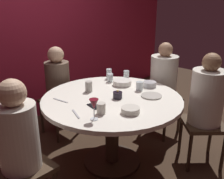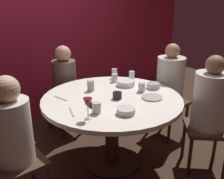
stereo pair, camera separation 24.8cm
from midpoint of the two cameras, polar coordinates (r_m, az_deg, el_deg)
ground_plane at (r=2.88m, az=2.57°, el=-15.86°), size 8.00×8.00×0.00m
back_wall at (r=3.72m, az=-14.86°, el=13.45°), size 6.00×0.10×2.60m
dining_table at (r=2.57m, az=2.77°, el=-4.86°), size 1.38×1.38×0.75m
seated_diner_left at (r=2.05m, az=-18.18°, el=-9.15°), size 0.40×0.40×1.17m
seated_diner_back at (r=3.23m, az=-8.42°, el=2.11°), size 0.40×0.40×1.13m
seated_diner_right at (r=3.18m, az=15.05°, el=1.77°), size 0.40×0.40×1.18m
seated_diner_front_right at (r=2.66m, az=23.59°, el=-2.73°), size 0.57×0.57×1.19m
candle_holder at (r=2.47m, az=4.06°, el=-1.37°), size 0.09×0.09×0.09m
wine_glass at (r=2.03m, az=-1.97°, el=-3.31°), size 0.08×0.08×0.18m
dinner_plate at (r=2.54m, az=11.72°, el=-1.77°), size 0.21×0.21×0.01m
cell_phone at (r=2.31m, az=-1.56°, el=-3.61°), size 0.10×0.15×0.01m
bowl_serving_large at (r=2.80m, az=11.70°, el=0.82°), size 0.14×0.14×0.06m
bowl_salad_center at (r=2.17m, az=6.43°, el=-4.84°), size 0.16×0.16×0.05m
bowl_small_white at (r=2.84m, az=5.59°, el=1.42°), size 0.20×0.20×0.06m
cup_near_candle at (r=3.07m, az=2.86°, el=3.52°), size 0.07×0.07×0.12m
cup_by_left_diner at (r=2.95m, az=3.00°, el=2.61°), size 0.07×0.07×0.10m
cup_by_right_diner at (r=2.66m, az=-2.14°, el=0.81°), size 0.07×0.07×0.11m
cup_center_front at (r=3.06m, az=6.75°, el=3.14°), size 0.07×0.07×0.10m
cup_far_edge at (r=2.16m, az=-0.19°, el=-4.16°), size 0.08×0.08×0.10m
cup_beside_wine at (r=2.68m, az=9.30°, el=0.49°), size 0.07×0.07×0.09m
fork_near_plate at (r=2.50m, az=-8.64°, el=-2.01°), size 0.05×0.18×0.01m
knife_near_plate at (r=2.19m, az=-5.80°, el=-5.12°), size 0.08×0.17×0.01m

